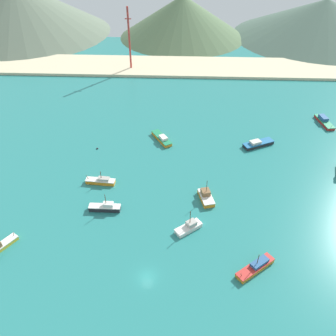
# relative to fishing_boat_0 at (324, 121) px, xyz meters

# --- Properties ---
(ground) EXTENTS (260.00, 280.00, 0.50)m
(ground) POSITION_rel_fishing_boat_0_xyz_m (-61.19, -41.17, -1.08)
(ground) COLOR teal
(fishing_boat_0) EXTENTS (5.01, 11.33, 2.31)m
(fishing_boat_0) POSITION_rel_fishing_boat_0_xyz_m (0.00, 0.00, 0.00)
(fishing_boat_0) COLOR red
(fishing_boat_0) RESTS_ON ground
(fishing_boat_1) EXTENTS (4.87, 7.64, 6.80)m
(fishing_boat_1) POSITION_rel_fishing_boat_0_xyz_m (-46.72, -44.60, 0.19)
(fishing_boat_1) COLOR orange
(fishing_boat_1) RESTS_ON ground
(fishing_boat_2) EXTENTS (7.52, 6.60, 6.46)m
(fishing_boat_2) POSITION_rel_fishing_boat_0_xyz_m (-51.58, -56.23, 0.03)
(fishing_boat_2) COLOR silver
(fishing_boat_2) RESTS_ON ground
(fishing_boat_5) EXTENTS (9.01, 2.96, 4.44)m
(fishing_boat_5) POSITION_rel_fishing_boat_0_xyz_m (-77.96, -38.85, 0.01)
(fishing_boat_5) COLOR orange
(fishing_boat_5) RESTS_ON ground
(fishing_boat_7) EXTENTS (7.93, 10.65, 2.18)m
(fishing_boat_7) POSITION_rel_fishing_boat_0_xyz_m (-61.02, -14.55, -0.04)
(fishing_boat_7) COLOR orange
(fishing_boat_7) RESTS_ON ground
(fishing_boat_8) EXTENTS (9.88, 8.48, 5.07)m
(fishing_boat_8) POSITION_rel_fishing_boat_0_xyz_m (-36.17, -67.85, -0.04)
(fishing_boat_8) COLOR orange
(fishing_boat_8) RESTS_ON ground
(fishing_boat_9) EXTENTS (11.39, 7.72, 2.16)m
(fishing_boat_9) POSITION_rel_fishing_boat_0_xyz_m (-27.61, -16.47, -0.03)
(fishing_boat_9) COLOR #232328
(fishing_boat_9) RESTS_ON ground
(fishing_boat_10) EXTENTS (8.71, 2.27, 5.67)m
(fishing_boat_10) POSITION_rel_fishing_boat_0_xyz_m (-74.54, -50.07, 0.12)
(fishing_boat_10) COLOR #232328
(fishing_boat_10) RESTS_ON ground
(buoy_0) EXTENTS (0.69, 0.69, 0.69)m
(buoy_0) POSITION_rel_fishing_boat_0_xyz_m (-82.81, -20.93, -0.71)
(buoy_0) COLOR #232328
(buoy_0) RESTS_ON ground
(beach_strip) EXTENTS (247.00, 25.66, 1.20)m
(beach_strip) POSITION_rel_fishing_boat_0_xyz_m (-61.19, 51.95, -0.23)
(beach_strip) COLOR beige
(beach_strip) RESTS_ON ground
(hill_west) EXTENTS (107.84, 107.84, 29.87)m
(hill_west) POSITION_rel_fishing_boat_0_xyz_m (-154.72, 104.53, 14.10)
(hill_west) COLOR #60705B
(hill_west) RESTS_ON ground
(hill_central) EXTENTS (75.69, 75.69, 23.55)m
(hill_central) POSITION_rel_fishing_boat_0_xyz_m (-55.20, 101.79, 10.94)
(hill_central) COLOR #56704C
(hill_central) RESTS_ON ground
(hill_east) EXTENTS (104.11, 104.11, 21.81)m
(hill_east) POSITION_rel_fishing_boat_0_xyz_m (28.25, 103.57, 10.07)
(hill_east) COLOR #4C6656
(hill_east) RESTS_ON ground
(radio_tower) EXTENTS (2.95, 2.36, 29.51)m
(radio_tower) POSITION_rel_fishing_boat_0_xyz_m (-79.85, 48.30, 14.21)
(radio_tower) COLOR #B7332D
(radio_tower) RESTS_ON ground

